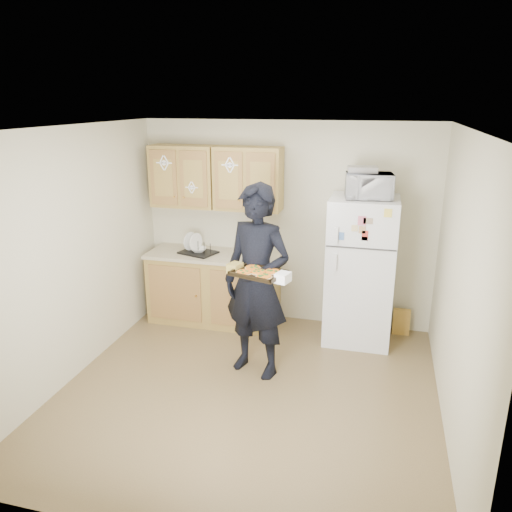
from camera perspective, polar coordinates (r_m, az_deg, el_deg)
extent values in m
plane|color=brown|center=(5.06, -0.92, -15.18)|extent=(3.60, 3.60, 0.00)
plane|color=silver|center=(4.26, -1.09, 14.39)|extent=(3.60, 3.60, 0.00)
cube|color=beige|center=(6.19, 3.45, 3.63)|extent=(3.60, 0.04, 2.50)
cube|color=beige|center=(2.97, -10.55, -12.81)|extent=(3.60, 0.04, 2.50)
cube|color=beige|center=(5.26, -20.26, 0.03)|extent=(0.04, 3.60, 2.50)
cube|color=beige|center=(4.41, 22.22, -3.49)|extent=(0.04, 3.60, 2.50)
cube|color=white|center=(5.84, 11.84, -1.65)|extent=(0.75, 0.70, 1.70)
cube|color=olive|center=(6.36, -4.80, -3.78)|extent=(1.60, 0.60, 0.86)
cube|color=#BBA890|center=(6.21, -4.91, 0.09)|extent=(1.64, 0.64, 0.04)
cube|color=olive|center=(6.26, -8.22, 9.01)|extent=(0.80, 0.33, 0.75)
cube|color=olive|center=(6.00, -0.88, 8.82)|extent=(0.80, 0.33, 0.75)
cube|color=#EDC253|center=(6.33, 16.27, -7.23)|extent=(0.20, 0.07, 0.32)
imported|color=black|center=(4.97, 0.09, -3.01)|extent=(0.83, 0.66, 1.98)
cube|color=black|center=(4.62, 0.26, -2.02)|extent=(0.54, 0.46, 0.04)
cylinder|color=orange|center=(4.61, -1.38, -1.86)|extent=(0.15, 0.15, 0.02)
cylinder|color=orange|center=(4.50, 0.92, -2.33)|extent=(0.15, 0.15, 0.02)
cylinder|color=orange|center=(4.73, -0.37, -1.33)|extent=(0.15, 0.15, 0.02)
cylinder|color=orange|center=(4.63, 1.89, -1.78)|extent=(0.15, 0.15, 0.02)
cylinder|color=orange|center=(4.62, 0.26, -1.82)|extent=(0.15, 0.15, 0.02)
imported|color=white|center=(5.56, 12.77, 7.82)|extent=(0.54, 0.40, 0.27)
cube|color=#ABAAB1|center=(5.56, 12.07, 9.65)|extent=(0.34, 0.26, 0.07)
cube|color=black|center=(6.21, -6.64, 1.07)|extent=(0.50, 0.44, 0.17)
imported|color=silver|center=(6.22, -6.59, 0.71)|extent=(0.24, 0.24, 0.05)
imported|color=white|center=(5.88, 1.16, 0.40)|extent=(0.10, 0.10, 0.20)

